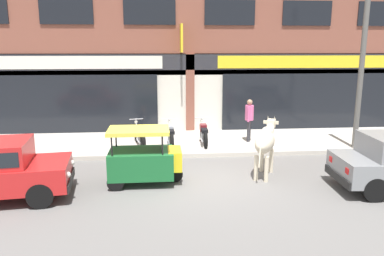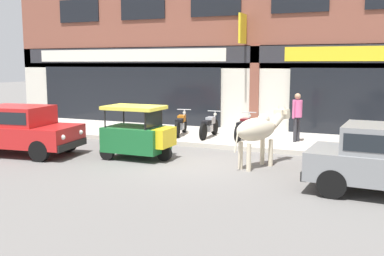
{
  "view_description": "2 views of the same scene",
  "coord_description": "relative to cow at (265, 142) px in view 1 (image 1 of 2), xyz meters",
  "views": [
    {
      "loc": [
        -1.32,
        -9.82,
        3.61
      ],
      "look_at": [
        -0.35,
        1.0,
        1.29
      ],
      "focal_mm": 35.0,
      "sensor_mm": 36.0,
      "label": 1
    },
    {
      "loc": [
        4.68,
        -11.04,
        2.73
      ],
      "look_at": [
        -0.52,
        1.0,
        0.82
      ],
      "focal_mm": 42.0,
      "sensor_mm": 36.0,
      "label": 2
    }
  ],
  "objects": [
    {
      "name": "cow",
      "position": [
        0.0,
        0.0,
        0.0
      ],
      "size": [
        1.18,
        1.99,
        1.61
      ],
      "color": "beige",
      "rests_on": "ground"
    },
    {
      "name": "utility_pole",
      "position": [
        3.9,
        2.21,
        1.87
      ],
      "size": [
        0.18,
        0.18,
        5.46
      ],
      "primitive_type": "cylinder",
      "color": "#595651",
      "rests_on": "sidewalk"
    },
    {
      "name": "ground_plane",
      "position": [
        -1.69,
        -0.29,
        -1.01
      ],
      "size": [
        90.0,
        90.0,
        0.0
      ],
      "primitive_type": "plane",
      "color": "#605E5B"
    },
    {
      "name": "shop_building",
      "position": [
        -1.69,
        5.87,
        2.97
      ],
      "size": [
        23.0,
        1.4,
        8.4
      ],
      "color": "brown",
      "rests_on": "ground"
    },
    {
      "name": "auto_rickshaw",
      "position": [
        -3.43,
        -0.33,
        -0.35
      ],
      "size": [
        1.99,
        1.16,
        1.52
      ],
      "color": "black",
      "rests_on": "ground"
    },
    {
      "name": "sidewalk",
      "position": [
        -1.69,
        3.76,
        -0.93
      ],
      "size": [
        19.0,
        3.71,
        0.15
      ],
      "primitive_type": "cube",
      "color": "#B7AFA3",
      "rests_on": "ground"
    },
    {
      "name": "motorcycle_2",
      "position": [
        -1.39,
        3.25,
        -0.47
      ],
      "size": [
        0.52,
        1.81,
        0.88
      ],
      "color": "black",
      "rests_on": "sidewalk"
    },
    {
      "name": "motorcycle_1",
      "position": [
        -2.61,
        3.15,
        -0.47
      ],
      "size": [
        0.52,
        1.81,
        0.88
      ],
      "color": "black",
      "rests_on": "sidewalk"
    },
    {
      "name": "motorcycle_0",
      "position": [
        -3.73,
        3.22,
        -0.47
      ],
      "size": [
        0.65,
        1.78,
        0.88
      ],
      "color": "black",
      "rests_on": "sidewalk"
    },
    {
      "name": "pedestrian",
      "position": [
        0.36,
        3.45,
        0.13
      ],
      "size": [
        0.32,
        0.46,
        1.6
      ],
      "color": "#2D2D33",
      "rests_on": "sidewalk"
    }
  ]
}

